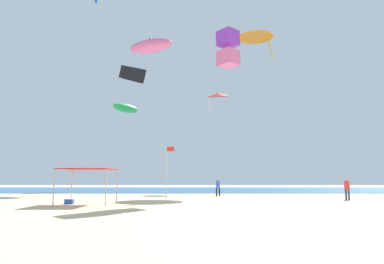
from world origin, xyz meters
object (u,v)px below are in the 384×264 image
object	(u,v)px
person_near_tent	(347,187)
cooler_box	(69,201)
canopy_tent	(88,170)
kite_delta_orange	(255,34)
kite_inflatable_green	(126,108)
kite_parafoil_black	(132,74)
banner_flag	(167,169)
kite_inflatable_pink	(151,46)
person_leftmost	(218,186)
kite_box_purple	(228,48)
kite_delta_red	(218,95)

from	to	relation	value
person_near_tent	cooler_box	world-z (taller)	person_near_tent
canopy_tent	kite_delta_orange	world-z (taller)	kite_delta_orange
kite_inflatable_green	kite_parafoil_black	bearing A→B (deg)	-120.66
banner_flag	kite_inflatable_green	bearing A→B (deg)	108.97
banner_flag	kite_inflatable_green	size ratio (longest dim) A/B	0.92
cooler_box	kite_inflatable_pink	size ratio (longest dim) A/B	0.11
person_near_tent	kite_parafoil_black	distance (m)	30.83
canopy_tent	kite_inflatable_green	world-z (taller)	kite_inflatable_green
person_leftmost	kite_inflatable_pink	xyz separation A→B (m)	(-6.94, 1.74, 14.81)
kite_inflatable_pink	cooler_box	bearing A→B (deg)	92.83
cooler_box	kite_parafoil_black	size ratio (longest dim) A/B	0.12
person_leftmost	kite_parafoil_black	world-z (taller)	kite_parafoil_black
kite_box_purple	kite_parafoil_black	xyz separation A→B (m)	(-11.74, 14.36, 2.19)
banner_flag	kite_delta_red	xyz separation A→B (m)	(5.41, 18.34, 10.47)
kite_parafoil_black	kite_inflatable_green	bearing A→B (deg)	154.74
kite_delta_red	kite_parafoil_black	bearing A→B (deg)	-168.39
kite_inflatable_green	kite_inflatable_pink	size ratio (longest dim) A/B	0.85
banner_flag	kite_inflatable_pink	size ratio (longest dim) A/B	0.78
kite_delta_orange	kite_delta_red	bearing A→B (deg)	-8.33
kite_delta_orange	person_leftmost	bearing A→B (deg)	52.12
canopy_tent	kite_box_purple	world-z (taller)	kite_box_purple
kite_delta_orange	kite_parafoil_black	bearing A→B (deg)	-10.83
kite_delta_orange	kite_inflatable_pink	distance (m)	17.39
banner_flag	person_leftmost	bearing A→B (deg)	58.14
canopy_tent	person_near_tent	bearing A→B (deg)	12.56
kite_inflatable_green	kite_box_purple	size ratio (longest dim) A/B	1.29
person_leftmost	kite_inflatable_pink	bearing A→B (deg)	150.42
kite_inflatable_green	kite_parafoil_black	distance (m)	6.49
kite_inflatable_pink	kite_delta_red	bearing A→B (deg)	-107.84
kite_delta_red	kite_inflatable_pink	world-z (taller)	kite_inflatable_pink
kite_delta_orange	kite_inflatable_pink	xyz separation A→B (m)	(-13.27, -9.66, -5.74)
cooler_box	kite_box_purple	distance (m)	19.20
person_leftmost	kite_inflatable_green	distance (m)	24.01
person_near_tent	kite_delta_orange	bearing A→B (deg)	-4.67
canopy_tent	person_near_tent	distance (m)	19.86
kite_inflatable_pink	person_near_tent	bearing A→B (deg)	179.46
person_near_tent	kite_delta_orange	xyz separation A→B (m)	(-3.56, 16.61, 20.52)
kite_box_purple	canopy_tent	bearing A→B (deg)	-98.28
kite_parafoil_black	person_near_tent	bearing A→B (deg)	5.64
kite_box_purple	kite_delta_red	size ratio (longest dim) A/B	0.94
person_leftmost	kite_inflatable_green	xyz separation A→B (m)	(-12.60, 17.02, 11.31)
canopy_tent	cooler_box	bearing A→B (deg)	167.17
person_leftmost	canopy_tent	bearing A→B (deg)	-150.31
kite_delta_orange	kite_inflatable_green	distance (m)	21.81
kite_parafoil_black	kite_inflatable_pink	size ratio (longest dim) A/B	0.89
banner_flag	kite_parafoil_black	xyz separation A→B (m)	(-6.49, 18.99, 13.56)
banner_flag	kite_inflatable_green	distance (m)	27.24
canopy_tent	kite_delta_red	size ratio (longest dim) A/B	0.90
kite_box_purple	kite_delta_red	distance (m)	13.74
banner_flag	kite_inflatable_pink	xyz separation A→B (m)	(-2.59, 8.73, 13.35)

